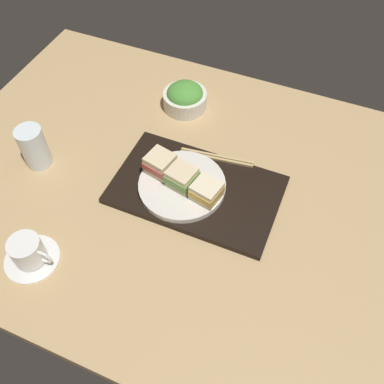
# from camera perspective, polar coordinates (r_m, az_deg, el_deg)

# --- Properties ---
(ground_plane) EXTENTS (1.40, 1.00, 0.03)m
(ground_plane) POSITION_cam_1_polar(r_m,az_deg,el_deg) (1.14, -0.95, 0.33)
(ground_plane) COLOR tan
(serving_tray) EXTENTS (0.43, 0.26, 0.02)m
(serving_tray) POSITION_cam_1_polar(r_m,az_deg,el_deg) (1.11, 0.57, 0.31)
(serving_tray) COLOR black
(serving_tray) RESTS_ON ground_plane
(sandwich_plate) EXTENTS (0.23, 0.23, 0.02)m
(sandwich_plate) POSITION_cam_1_polar(r_m,az_deg,el_deg) (1.10, -1.22, 0.88)
(sandwich_plate) COLOR silver
(sandwich_plate) RESTS_ON serving_tray
(sandwich_near) EXTENTS (0.08, 0.08, 0.05)m
(sandwich_near) POSITION_cam_1_polar(r_m,az_deg,el_deg) (1.05, 1.96, 0.13)
(sandwich_near) COLOR beige
(sandwich_near) RESTS_ON sandwich_plate
(sandwich_middle) EXTENTS (0.08, 0.08, 0.05)m
(sandwich_middle) POSITION_cam_1_polar(r_m,az_deg,el_deg) (1.07, -1.25, 1.99)
(sandwich_middle) COLOR beige
(sandwich_middle) RESTS_ON sandwich_plate
(sandwich_far) EXTENTS (0.08, 0.08, 0.05)m
(sandwich_far) POSITION_cam_1_polar(r_m,az_deg,el_deg) (1.10, -4.32, 3.77)
(sandwich_far) COLOR beige
(sandwich_far) RESTS_ON sandwich_plate
(salad_bowl) EXTENTS (0.13, 0.13, 0.08)m
(salad_bowl) POSITION_cam_1_polar(r_m,az_deg,el_deg) (1.32, -0.96, 12.61)
(salad_bowl) COLOR silver
(salad_bowl) RESTS_ON ground_plane
(chopsticks_pair) EXTENTS (0.20, 0.04, 0.01)m
(chopsticks_pair) POSITION_cam_1_polar(r_m,az_deg,el_deg) (1.17, 3.33, 4.66)
(chopsticks_pair) COLOR tan
(chopsticks_pair) RESTS_ON serving_tray
(coffee_cup) EXTENTS (0.13, 0.13, 0.07)m
(coffee_cup) POSITION_cam_1_polar(r_m,az_deg,el_deg) (1.05, -21.07, -7.60)
(coffee_cup) COLOR white
(coffee_cup) RESTS_ON ground_plane
(drinking_glass) EXTENTS (0.07, 0.07, 0.12)m
(drinking_glass) POSITION_cam_1_polar(r_m,az_deg,el_deg) (1.21, -20.46, 5.68)
(drinking_glass) COLOR silver
(drinking_glass) RESTS_ON ground_plane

